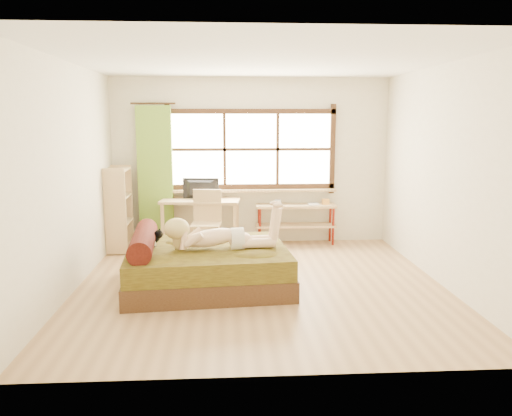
{
  "coord_description": "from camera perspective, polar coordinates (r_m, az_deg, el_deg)",
  "views": [
    {
      "loc": [
        -0.41,
        -5.94,
        2.03
      ],
      "look_at": [
        -0.04,
        0.2,
        0.94
      ],
      "focal_mm": 35.0,
      "sensor_mm": 36.0,
      "label": 1
    }
  ],
  "objects": [
    {
      "name": "floor",
      "position": [
        6.28,
        0.51,
        -8.75
      ],
      "size": [
        4.5,
        4.5,
        0.0
      ],
      "primitive_type": "plane",
      "color": "#9E754C",
      "rests_on": "ground"
    },
    {
      "name": "ceiling",
      "position": [
        5.99,
        0.55,
        16.51
      ],
      "size": [
        4.5,
        4.5,
        0.0
      ],
      "primitive_type": "plane",
      "rotation": [
        3.14,
        0.0,
        0.0
      ],
      "color": "white",
      "rests_on": "wall_back"
    },
    {
      "name": "wall_back",
      "position": [
        8.22,
        -0.56,
        5.34
      ],
      "size": [
        4.5,
        0.0,
        4.5
      ],
      "primitive_type": "plane",
      "rotation": [
        1.57,
        0.0,
        0.0
      ],
      "color": "silver",
      "rests_on": "floor"
    },
    {
      "name": "wall_front",
      "position": [
        3.77,
        2.9,
        -0.29
      ],
      "size": [
        4.5,
        0.0,
        4.5
      ],
      "primitive_type": "plane",
      "rotation": [
        -1.57,
        0.0,
        0.0
      ],
      "color": "silver",
      "rests_on": "floor"
    },
    {
      "name": "wall_left",
      "position": [
        6.25,
        -20.56,
        3.2
      ],
      "size": [
        0.0,
        4.5,
        4.5
      ],
      "primitive_type": "plane",
      "rotation": [
        1.57,
        0.0,
        1.57
      ],
      "color": "silver",
      "rests_on": "floor"
    },
    {
      "name": "wall_right",
      "position": [
        6.54,
        20.64,
        3.47
      ],
      "size": [
        0.0,
        4.5,
        4.5
      ],
      "primitive_type": "plane",
      "rotation": [
        1.57,
        0.0,
        -1.57
      ],
      "color": "silver",
      "rests_on": "floor"
    },
    {
      "name": "window",
      "position": [
        8.18,
        -0.56,
        6.43
      ],
      "size": [
        2.8,
        0.16,
        1.46
      ],
      "color": "#FFEDBF",
      "rests_on": "wall_back"
    },
    {
      "name": "curtain",
      "position": [
        8.19,
        -11.43,
        3.71
      ],
      "size": [
        0.55,
        0.1,
        2.2
      ],
      "primitive_type": "cube",
      "color": "olive",
      "rests_on": "wall_back"
    },
    {
      "name": "bed",
      "position": [
        6.19,
        -5.99,
        -6.54
      ],
      "size": [
        2.08,
        1.72,
        0.74
      ],
      "rotation": [
        0.0,
        0.0,
        0.09
      ],
      "color": "black",
      "rests_on": "floor"
    },
    {
      "name": "woman",
      "position": [
        6.01,
        -4.21,
        -1.93
      ],
      "size": [
        1.39,
        0.51,
        0.59
      ],
      "primitive_type": null,
      "rotation": [
        0.0,
        0.0,
        0.09
      ],
      "color": "beige",
      "rests_on": "bed"
    },
    {
      "name": "kitten",
      "position": [
        6.27,
        -12.16,
        -3.28
      ],
      "size": [
        0.3,
        0.14,
        0.23
      ],
      "primitive_type": null,
      "rotation": [
        0.0,
        0.0,
        0.09
      ],
      "color": "black",
      "rests_on": "bed"
    },
    {
      "name": "desk",
      "position": [
        8.01,
        -6.36,
        0.26
      ],
      "size": [
        1.29,
        0.69,
        0.77
      ],
      "rotation": [
        0.0,
        0.0,
        -0.1
      ],
      "color": "tan",
      "rests_on": "floor"
    },
    {
      "name": "monitor",
      "position": [
        8.02,
        -6.38,
        2.2
      ],
      "size": [
        0.58,
        0.14,
        0.33
      ],
      "primitive_type": "imported",
      "rotation": [
        0.0,
        0.0,
        3.04
      ],
      "color": "black",
      "rests_on": "desk"
    },
    {
      "name": "chair",
      "position": [
        7.67,
        -5.66,
        -1.16
      ],
      "size": [
        0.48,
        0.48,
        0.97
      ],
      "rotation": [
        0.0,
        0.0,
        -0.1
      ],
      "color": "tan",
      "rests_on": "floor"
    },
    {
      "name": "pipe_shelf",
      "position": [
        8.23,
        4.66,
        -0.8
      ],
      "size": [
        1.31,
        0.35,
        0.74
      ],
      "rotation": [
        0.0,
        0.0,
        -0.02
      ],
      "color": "tan",
      "rests_on": "floor"
    },
    {
      "name": "cup",
      "position": [
        8.16,
        2.5,
        0.67
      ],
      "size": [
        0.11,
        0.11,
        0.09
      ],
      "primitive_type": "imported",
      "rotation": [
        0.0,
        0.0,
        -0.02
      ],
      "color": "gray",
      "rests_on": "pipe_shelf"
    },
    {
      "name": "book",
      "position": [
        8.23,
        5.97,
        0.47
      ],
      "size": [
        0.18,
        0.25,
        0.02
      ],
      "primitive_type": "imported",
      "rotation": [
        0.0,
        0.0,
        -0.02
      ],
      "color": "gray",
      "rests_on": "pipe_shelf"
    },
    {
      "name": "bookshelf",
      "position": [
        8.02,
        -15.39,
        -0.07
      ],
      "size": [
        0.32,
        0.57,
        1.31
      ],
      "rotation": [
        0.0,
        0.0,
        0.0
      ],
      "color": "tan",
      "rests_on": "floor"
    }
  ]
}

